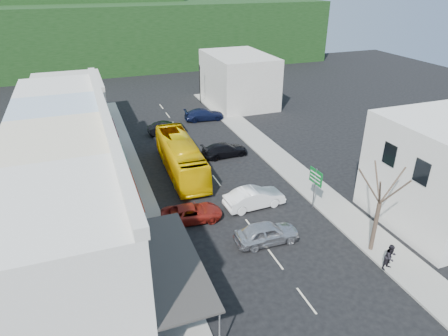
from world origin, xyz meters
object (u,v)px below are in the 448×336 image
at_px(bus, 181,157).
at_px(car_silver, 267,234).
at_px(car_red, 192,212).
at_px(pedestrian_right, 390,258).
at_px(traffic_signal, 200,84).
at_px(pedestrian_left, 164,230).
at_px(street_tree, 380,203).
at_px(car_white, 254,199).
at_px(direction_sign, 315,189).

height_order(bus, car_silver, bus).
xyz_separation_m(car_silver, car_red, (-4.18, 4.53, 0.00)).
height_order(pedestrian_right, traffic_signal, traffic_signal).
bearing_deg(pedestrian_right, traffic_signal, 81.67).
bearing_deg(car_red, pedestrian_left, 131.74).
height_order(pedestrian_right, street_tree, street_tree).
height_order(bus, car_white, bus).
relative_size(car_red, traffic_signal, 0.83).
height_order(car_white, traffic_signal, traffic_signal).
distance_m(car_white, pedestrian_left, 8.17).
bearing_deg(car_red, car_white, -83.47).
height_order(car_white, direction_sign, direction_sign).
xyz_separation_m(direction_sign, street_tree, (0.77, -6.25, 2.04)).
height_order(bus, direction_sign, direction_sign).
xyz_separation_m(pedestrian_right, street_tree, (0.27, 2.05, 2.80)).
height_order(car_silver, car_red, same).
xyz_separation_m(pedestrian_left, street_tree, (13.07, -5.94, 2.80)).
distance_m(bus, street_tree, 18.81).
bearing_deg(bus, direction_sign, -48.39).
bearing_deg(direction_sign, traffic_signal, 86.29).
bearing_deg(street_tree, pedestrian_right, -97.62).
bearing_deg(traffic_signal, car_silver, 104.83).
relative_size(bus, car_silver, 2.64).
bearing_deg(car_white, direction_sign, -115.43).
distance_m(bus, car_silver, 13.27).
height_order(car_silver, street_tree, street_tree).
height_order(car_white, pedestrian_right, pedestrian_right).
bearing_deg(car_white, car_red, 88.57).
height_order(pedestrian_left, direction_sign, direction_sign).
bearing_deg(street_tree, pedestrian_left, 155.57).
distance_m(car_silver, traffic_signal, 34.48).
distance_m(street_tree, traffic_signal, 37.33).
distance_m(bus, car_red, 8.55).
bearing_deg(pedestrian_right, street_tree, 73.33).
xyz_separation_m(pedestrian_right, traffic_signal, (-0.50, 39.36, 1.76)).
xyz_separation_m(car_white, street_tree, (5.19, -8.04, 3.10)).
height_order(car_silver, pedestrian_left, pedestrian_left).
height_order(bus, pedestrian_left, bus).
height_order(pedestrian_right, direction_sign, direction_sign).
xyz_separation_m(car_red, pedestrian_left, (-2.56, -1.93, 0.30)).
bearing_deg(car_red, bus, -4.38).
distance_m(car_silver, direction_sign, 6.36).
xyz_separation_m(bus, pedestrian_left, (-3.91, -10.33, -0.55)).
relative_size(car_silver, street_tree, 0.58).
xyz_separation_m(car_silver, car_white, (1.14, 4.70, 0.00)).
xyz_separation_m(car_silver, pedestrian_left, (-6.74, 2.60, 0.30)).
xyz_separation_m(car_silver, pedestrian_right, (6.06, -5.39, 0.30)).
distance_m(direction_sign, street_tree, 6.61).
height_order(car_white, pedestrian_left, pedestrian_left).
height_order(bus, pedestrian_right, bus).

